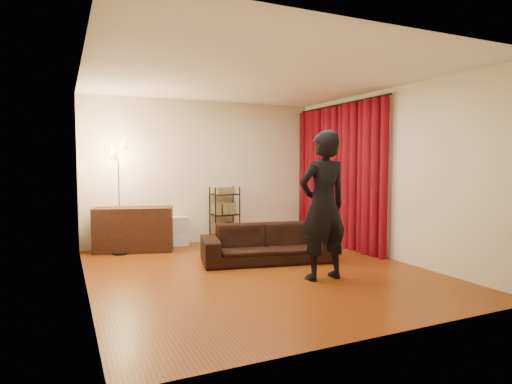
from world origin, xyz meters
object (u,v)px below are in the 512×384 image
media_cabinet (134,229)px  wire_shelf (225,214)px  sofa (267,243)px  person (323,205)px  storage_boxes (178,231)px  floor_lamp (119,199)px

media_cabinet → wire_shelf: (1.72, 0.15, 0.15)m
media_cabinet → sofa: bearing=-27.0°
person → media_cabinet: person is taller
storage_boxes → wire_shelf: size_ratio=0.50×
person → floor_lamp: 3.51m
sofa → floor_lamp: 2.59m
storage_boxes → wire_shelf: wire_shelf is taller
person → storage_boxes: person is taller
wire_shelf → floor_lamp: (-1.97, -0.28, 0.38)m
storage_boxes → floor_lamp: 1.30m
wire_shelf → floor_lamp: floor_lamp is taller
media_cabinet → floor_lamp: floor_lamp is taller
sofa → person: bearing=-66.9°
person → floor_lamp: (-2.23, 2.70, -0.05)m
sofa → storage_boxes: 2.06m
sofa → wire_shelf: bearing=102.3°
sofa → floor_lamp: (-1.99, 1.53, 0.63)m
media_cabinet → floor_lamp: (-0.25, -0.13, 0.54)m
storage_boxes → floor_lamp: (-1.08, -0.32, 0.65)m
sofa → media_cabinet: media_cabinet is taller
media_cabinet → floor_lamp: size_ratio=0.71×
media_cabinet → storage_boxes: bearing=29.2°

